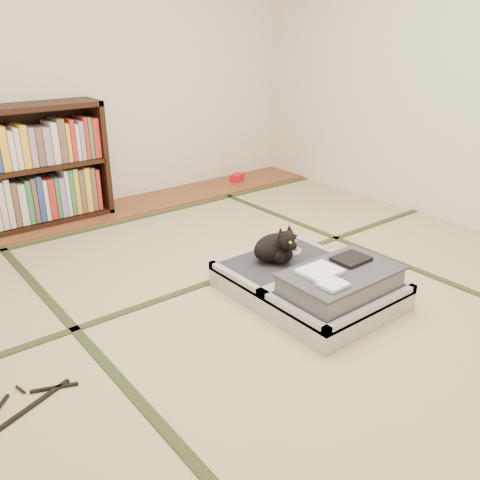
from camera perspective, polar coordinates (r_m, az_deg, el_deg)
floor at (r=2.93m, az=3.50°, el=-6.82°), size 4.50×4.50×0.00m
wood_strip at (r=4.49m, az=-13.72°, el=3.36°), size 4.00×0.50×0.02m
red_item at (r=5.16m, az=-0.32°, el=7.04°), size 0.17×0.14×0.07m
room_shell at (r=2.56m, az=4.34°, el=23.08°), size 4.50×4.50×4.50m
tatami_borders at (r=3.27m, az=-2.26°, el=-3.43°), size 4.00×4.50×0.01m
bookcase at (r=4.19m, az=-24.33°, el=6.95°), size 1.44×0.33×0.92m
suitcase at (r=2.92m, az=8.22°, el=-4.94°), size 0.72×0.95×0.28m
cat at (r=3.04m, az=4.16°, el=-0.83°), size 0.32×0.32×0.26m
cable_coil at (r=3.21m, az=6.05°, el=-1.23°), size 0.10×0.10×0.02m
hanger at (r=2.37m, az=-22.68°, el=-16.49°), size 0.40×0.25×0.01m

